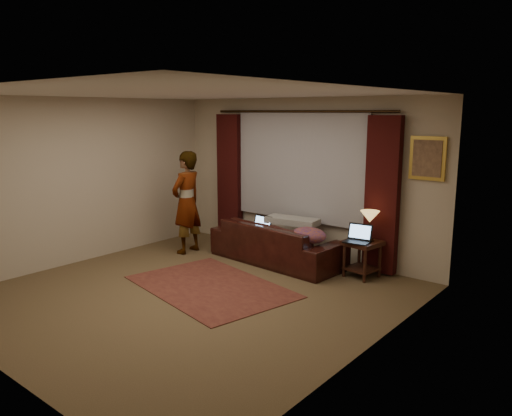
% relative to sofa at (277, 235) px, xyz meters
% --- Properties ---
extents(floor, '(5.00, 5.00, 0.01)m').
position_rel_sofa_xyz_m(floor, '(0.03, -1.87, -0.45)').
color(floor, brown).
rests_on(floor, ground).
extents(ceiling, '(5.00, 5.00, 0.02)m').
position_rel_sofa_xyz_m(ceiling, '(0.03, -1.87, 2.15)').
color(ceiling, silver).
rests_on(ceiling, ground).
extents(wall_back, '(5.00, 0.02, 2.60)m').
position_rel_sofa_xyz_m(wall_back, '(0.03, 0.63, 0.85)').
color(wall_back, '#BFB199').
rests_on(wall_back, ground).
extents(wall_left, '(0.02, 5.00, 2.60)m').
position_rel_sofa_xyz_m(wall_left, '(-2.47, -1.87, 0.85)').
color(wall_left, '#BFB199').
rests_on(wall_left, ground).
extents(wall_right, '(0.02, 5.00, 2.60)m').
position_rel_sofa_xyz_m(wall_right, '(2.53, -1.87, 0.85)').
color(wall_right, '#BFB199').
rests_on(wall_right, ground).
extents(sheer_curtain, '(2.50, 0.05, 1.80)m').
position_rel_sofa_xyz_m(sheer_curtain, '(0.03, 0.57, 1.05)').
color(sheer_curtain, '#A5A5AD').
rests_on(sheer_curtain, wall_back).
extents(drape_left, '(0.50, 0.14, 2.30)m').
position_rel_sofa_xyz_m(drape_left, '(-1.47, 0.52, 0.73)').
color(drape_left, black).
rests_on(drape_left, floor).
extents(drape_right, '(0.50, 0.14, 2.30)m').
position_rel_sofa_xyz_m(drape_right, '(1.53, 0.52, 0.73)').
color(drape_right, black).
rests_on(drape_right, floor).
extents(curtain_rod, '(0.04, 0.04, 3.40)m').
position_rel_sofa_xyz_m(curtain_rod, '(0.03, 0.52, 1.93)').
color(curtain_rod, black).
rests_on(curtain_rod, wall_back).
extents(picture_frame, '(0.50, 0.04, 0.60)m').
position_rel_sofa_xyz_m(picture_frame, '(2.13, 0.60, 1.30)').
color(picture_frame, gold).
rests_on(picture_frame, wall_back).
extents(sofa, '(2.29, 1.12, 0.90)m').
position_rel_sofa_xyz_m(sofa, '(0.00, 0.00, 0.00)').
color(sofa, black).
rests_on(sofa, floor).
extents(throw_blanket, '(0.89, 0.46, 0.10)m').
position_rel_sofa_xyz_m(throw_blanket, '(0.15, 0.21, 0.46)').
color(throw_blanket, '#9D9D97').
rests_on(throw_blanket, sofa).
extents(clothing_pile, '(0.68, 0.61, 0.23)m').
position_rel_sofa_xyz_m(clothing_pile, '(0.69, -0.12, 0.12)').
color(clothing_pile, brown).
rests_on(clothing_pile, sofa).
extents(laptop_sofa, '(0.39, 0.42, 0.26)m').
position_rel_sofa_xyz_m(laptop_sofa, '(-0.31, -0.12, 0.13)').
color(laptop_sofa, black).
rests_on(laptop_sofa, sofa).
extents(area_rug, '(2.52, 1.94, 0.01)m').
position_rel_sofa_xyz_m(area_rug, '(0.00, -1.51, -0.44)').
color(area_rug, brown).
rests_on(area_rug, floor).
extents(end_table, '(0.53, 0.53, 0.54)m').
position_rel_sofa_xyz_m(end_table, '(1.40, 0.20, -0.18)').
color(end_table, black).
rests_on(end_table, floor).
extents(tiffany_lamp, '(0.33, 0.33, 0.44)m').
position_rel_sofa_xyz_m(tiffany_lamp, '(1.47, 0.26, 0.31)').
color(tiffany_lamp, olive).
rests_on(tiffany_lamp, end_table).
extents(laptop_table, '(0.40, 0.42, 0.26)m').
position_rel_sofa_xyz_m(laptop_table, '(1.39, 0.05, 0.22)').
color(laptop_table, black).
rests_on(laptop_table, end_table).
extents(person, '(0.56, 0.56, 1.74)m').
position_rel_sofa_xyz_m(person, '(-1.53, -0.51, 0.42)').
color(person, '#9D9D97').
rests_on(person, floor).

